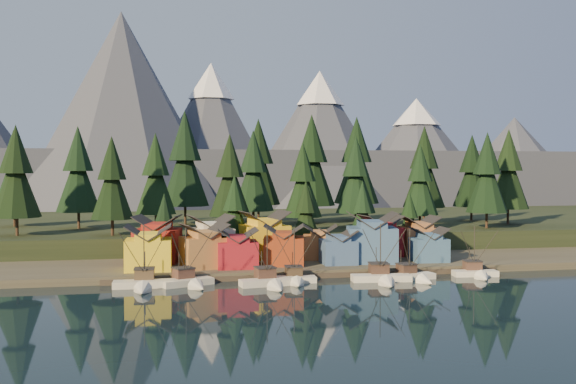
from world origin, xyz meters
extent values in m
plane|color=black|center=(0.00, 0.00, 0.00)|extent=(500.00, 500.00, 0.00)
cube|color=#3D392C|center=(0.00, 40.00, 0.75)|extent=(400.00, 50.00, 1.50)
cube|color=black|center=(0.00, 90.00, 3.00)|extent=(420.00, 100.00, 6.00)
cube|color=#483D33|center=(0.00, 16.50, 0.50)|extent=(80.00, 4.00, 1.00)
cube|color=#4D5163|center=(0.00, 240.00, 15.00)|extent=(560.00, 160.00, 30.00)
cone|color=#4D5163|center=(-45.00, 180.00, 45.00)|extent=(100.00, 100.00, 90.00)
cone|color=#4D5163|center=(-5.00, 198.00, 36.00)|extent=(80.00, 80.00, 72.00)
cone|color=white|center=(-5.00, 198.00, 63.36)|extent=(22.40, 22.40, 17.28)
cone|color=#4D5163|center=(45.00, 186.00, 34.00)|extent=(84.00, 84.00, 68.00)
cone|color=white|center=(45.00, 186.00, 59.84)|extent=(23.52, 23.52, 16.32)
cone|color=#4D5163|center=(100.00, 202.00, 29.00)|extent=(92.00, 92.00, 58.00)
cone|color=white|center=(100.00, 202.00, 51.04)|extent=(25.76, 25.76, 13.92)
cone|color=#4D5163|center=(160.00, 210.00, 25.00)|extent=(88.00, 88.00, 50.00)
cube|color=beige|center=(-31.89, 11.41, 0.39)|extent=(11.15, 3.57, 1.77)
cone|color=beige|center=(-32.04, 5.34, 0.39)|extent=(3.40, 3.86, 3.31)
cube|color=black|center=(-31.89, 11.41, -0.28)|extent=(11.42, 3.63, 0.39)
cube|color=brown|center=(-31.85, 13.44, 2.10)|extent=(3.61, 3.39, 1.99)
cube|color=#272525|center=(-31.85, 13.44, 3.20)|extent=(3.83, 3.62, 0.22)
cylinder|color=black|center=(-31.88, 12.09, 6.18)|extent=(0.20, 0.20, 9.93)
cylinder|color=black|center=(-31.79, 15.74, 3.64)|extent=(0.15, 0.15, 4.86)
cube|color=beige|center=(-24.06, 11.83, 0.37)|extent=(10.17, 6.54, 1.70)
cone|color=beige|center=(-22.10, 6.90, 0.37)|extent=(4.19, 4.25, 3.19)
cube|color=black|center=(-24.06, 11.83, -0.27)|extent=(10.41, 6.67, 0.37)
cube|color=#4F332A|center=(-24.71, 13.48, 2.02)|extent=(4.34, 4.22, 1.92)
cube|color=#272525|center=(-24.71, 13.48, 3.09)|extent=(4.62, 4.50, 0.21)
cylinder|color=black|center=(-24.28, 12.38, 5.96)|extent=(0.19, 0.19, 9.58)
cylinder|color=black|center=(-25.45, 15.34, 3.51)|extent=(0.15, 0.15, 4.68)
cube|color=beige|center=(-9.30, 8.80, 0.38)|extent=(10.96, 4.74, 1.73)
cone|color=beige|center=(-8.46, 3.04, 0.38)|extent=(3.74, 4.05, 3.25)
cube|color=black|center=(-9.30, 8.80, -0.27)|extent=(11.23, 4.83, 0.38)
cube|color=#4B3228|center=(-9.58, 10.72, 2.06)|extent=(3.90, 3.71, 1.95)
cube|color=#272525|center=(-9.58, 10.72, 3.14)|extent=(4.14, 3.96, 0.22)
cylinder|color=black|center=(-9.39, 9.44, 6.07)|extent=(0.19, 0.19, 9.75)
cylinder|color=black|center=(-9.90, 12.89, 3.57)|extent=(0.15, 0.15, 4.77)
cube|color=beige|center=(-3.81, 11.09, 0.35)|extent=(8.35, 3.59, 1.59)
cone|color=beige|center=(-4.15, 6.63, 0.35)|extent=(3.18, 3.00, 2.98)
cube|color=black|center=(-3.81, 11.09, -0.25)|extent=(8.56, 3.65, 0.35)
cube|color=#413223|center=(-3.70, 12.57, 1.88)|extent=(3.39, 3.21, 1.79)
cube|color=#272525|center=(-3.70, 12.57, 2.88)|extent=(3.61, 3.42, 0.20)
cylinder|color=black|center=(-3.77, 11.58, 5.56)|extent=(0.18, 0.18, 8.93)
cylinder|color=black|center=(-3.57, 14.26, 3.27)|extent=(0.14, 0.14, 4.37)
cube|color=silver|center=(12.87, 9.19, 0.38)|extent=(11.72, 4.57, 1.76)
cone|color=silver|center=(12.16, 2.96, 0.38)|extent=(3.72, 4.25, 3.30)
cube|color=black|center=(12.87, 9.19, -0.27)|extent=(12.00, 4.66, 0.38)
cube|color=#442F24|center=(13.11, 11.27, 2.09)|extent=(3.87, 3.67, 1.98)
cube|color=#272525|center=(13.11, 11.27, 3.19)|extent=(4.11, 3.92, 0.22)
cylinder|color=black|center=(12.95, 9.88, 6.15)|extent=(0.20, 0.20, 9.89)
cylinder|color=black|center=(13.38, 13.62, 3.63)|extent=(0.15, 0.15, 4.83)
cube|color=white|center=(19.27, 9.77, 0.34)|extent=(9.98, 4.77, 1.58)
cone|color=white|center=(20.30, 4.61, 0.34)|extent=(3.54, 3.79, 2.96)
cube|color=black|center=(19.27, 9.77, -0.25)|extent=(10.22, 4.87, 0.34)
cube|color=#432E24|center=(18.93, 11.49, 1.87)|extent=(3.67, 3.52, 1.77)
cube|color=#272525|center=(18.93, 11.49, 2.86)|extent=(3.90, 3.75, 0.20)
cylinder|color=black|center=(19.16, 10.35, 5.52)|extent=(0.18, 0.18, 8.87)
cylinder|color=black|center=(18.54, 13.44, 3.25)|extent=(0.14, 0.14, 4.34)
cube|color=white|center=(33.47, 11.02, 0.35)|extent=(9.19, 4.12, 1.59)
cone|color=white|center=(32.83, 6.20, 0.35)|extent=(3.35, 3.40, 2.98)
cube|color=black|center=(33.47, 11.02, -0.25)|extent=(9.41, 4.20, 0.35)
cube|color=brown|center=(33.69, 12.63, 1.89)|extent=(3.54, 3.37, 1.79)
cube|color=#272525|center=(33.69, 12.63, 2.88)|extent=(3.77, 3.60, 0.20)
cylinder|color=black|center=(33.54, 11.56, 5.56)|extent=(0.18, 0.18, 8.94)
cylinder|color=black|center=(33.93, 14.46, 3.28)|extent=(0.14, 0.14, 4.37)
cube|color=yellow|center=(-31.24, 22.53, 4.59)|extent=(9.25, 8.17, 6.17)
cube|color=yellow|center=(-31.24, 22.53, 8.29)|extent=(5.21, 7.87, 1.26)
cube|color=#A36D39|center=(-20.10, 23.53, 4.63)|extent=(10.26, 9.55, 6.26)
cube|color=#A36D39|center=(-20.10, 23.53, 8.36)|extent=(6.43, 8.47, 1.22)
cube|color=maroon|center=(-13.45, 22.26, 4.21)|extent=(8.49, 7.98, 5.41)
cube|color=maroon|center=(-13.45, 22.26, 7.47)|extent=(4.84, 7.64, 1.14)
cube|color=maroon|center=(-3.46, 23.79, 4.43)|extent=(9.65, 8.89, 5.86)
cube|color=maroon|center=(-3.46, 23.79, 7.93)|extent=(5.96, 7.97, 1.17)
cube|color=#395787|center=(8.26, 23.32, 4.03)|extent=(7.34, 7.34, 5.05)
cube|color=#395787|center=(8.26, 23.32, 7.04)|extent=(4.15, 7.07, 0.99)
cube|color=#375883|center=(15.97, 24.08, 5.28)|extent=(11.74, 10.47, 7.56)
cube|color=#375883|center=(15.97, 24.08, 9.76)|extent=(7.18, 9.40, 1.44)
cube|color=#396089|center=(28.71, 22.89, 4.02)|extent=(7.80, 6.96, 5.04)
cube|color=#396089|center=(28.71, 22.89, 7.04)|extent=(4.50, 6.58, 1.03)
cube|color=maroon|center=(-29.53, 32.61, 5.11)|extent=(10.86, 10.08, 7.23)
cube|color=maroon|center=(-29.53, 32.61, 9.37)|extent=(6.75, 9.01, 1.31)
cube|color=beige|center=(-18.17, 32.06, 5.13)|extent=(10.13, 9.66, 7.26)
cube|color=beige|center=(-18.17, 32.06, 9.38)|extent=(6.13, 8.87, 1.26)
cube|color=yellow|center=(-5.87, 34.71, 5.25)|extent=(11.20, 9.95, 7.51)
cube|color=yellow|center=(-5.87, 34.71, 9.69)|extent=(6.72, 9.08, 1.41)
cube|color=#AE6E3E|center=(6.25, 31.25, 4.15)|extent=(8.67, 7.66, 5.29)
cube|color=#AE6E3E|center=(6.25, 31.25, 7.31)|extent=(5.35, 6.81, 1.05)
cube|color=maroon|center=(21.21, 33.39, 4.88)|extent=(9.07, 8.16, 6.75)
cube|color=maroon|center=(21.21, 33.39, 8.85)|extent=(5.16, 7.80, 1.22)
cube|color=#A6683B|center=(30.56, 32.82, 4.80)|extent=(8.64, 8.17, 6.61)
cube|color=#A6683B|center=(30.56, 32.82, 8.67)|extent=(4.98, 7.76, 1.14)
cylinder|color=#332319|center=(-62.00, 52.00, 8.30)|extent=(0.70, 0.70, 4.59)
cone|color=black|center=(-62.00, 52.00, 18.24)|extent=(11.22, 11.22, 15.81)
cone|color=black|center=(-62.00, 52.00, 26.40)|extent=(7.65, 7.65, 11.48)
cylinder|color=#332319|center=(-50.00, 68.00, 8.38)|extent=(0.70, 0.70, 4.75)
cone|color=black|center=(-50.00, 68.00, 18.67)|extent=(11.61, 11.61, 16.36)
cone|color=black|center=(-50.00, 68.00, 27.11)|extent=(7.92, 7.92, 11.88)
cylinder|color=#332319|center=(-40.00, 48.00, 8.06)|extent=(0.70, 0.70, 4.13)
cone|color=black|center=(-40.00, 48.00, 17.00)|extent=(10.08, 10.08, 14.21)
cone|color=black|center=(-40.00, 48.00, 24.34)|extent=(6.88, 6.88, 10.31)
cylinder|color=#332319|center=(-30.00, 60.00, 8.20)|extent=(0.70, 0.70, 4.39)
cone|color=black|center=(-30.00, 60.00, 17.71)|extent=(10.74, 10.74, 15.13)
cone|color=black|center=(-30.00, 60.00, 25.52)|extent=(7.32, 7.32, 10.98)
cylinder|color=#332319|center=(-22.00, 75.00, 8.83)|extent=(0.70, 0.70, 5.67)
cone|color=black|center=(-22.00, 75.00, 21.11)|extent=(13.85, 13.85, 19.51)
cone|color=black|center=(-22.00, 75.00, 31.18)|extent=(9.44, 9.44, 14.16)
cylinder|color=#332319|center=(-12.00, 50.00, 8.14)|extent=(0.70, 0.70, 4.28)
cone|color=black|center=(-12.00, 50.00, 17.42)|extent=(10.47, 10.47, 14.76)
cone|color=black|center=(-12.00, 50.00, 25.04)|extent=(7.14, 7.14, 10.71)
cylinder|color=#332319|center=(-4.00, 65.00, 8.31)|extent=(0.70, 0.70, 4.63)
cone|color=black|center=(-4.00, 65.00, 18.34)|extent=(11.31, 11.31, 15.94)
cone|color=black|center=(-4.00, 65.00, 26.57)|extent=(7.71, 7.71, 11.57)
cylinder|color=#332319|center=(6.00, 48.00, 7.97)|extent=(0.70, 0.70, 3.95)
cone|color=black|center=(6.00, 48.00, 16.52)|extent=(9.64, 9.64, 13.59)
cone|color=black|center=(6.00, 48.00, 23.53)|extent=(6.58, 6.58, 9.86)
cylinder|color=#332319|center=(14.00, 72.00, 8.76)|extent=(0.70, 0.70, 5.53)
cone|color=black|center=(14.00, 72.00, 20.74)|extent=(13.51, 13.51, 19.04)
cone|color=black|center=(14.00, 72.00, 30.57)|extent=(9.21, 9.21, 13.82)
cylinder|color=#332319|center=(22.00, 55.00, 8.15)|extent=(0.70, 0.70, 4.31)
cone|color=black|center=(22.00, 55.00, 17.48)|extent=(10.53, 10.53, 14.83)
cone|color=black|center=(22.00, 55.00, 25.14)|extent=(7.18, 7.18, 10.77)
cylinder|color=#332319|center=(30.00, 80.00, 8.79)|extent=(0.70, 0.70, 5.58)
cone|color=black|center=(30.00, 80.00, 20.88)|extent=(13.64, 13.64, 19.22)
cone|color=black|center=(30.00, 80.00, 30.80)|extent=(9.30, 9.30, 13.95)
cylinder|color=#332319|center=(38.00, 50.00, 7.95)|extent=(0.70, 0.70, 3.91)
cone|color=black|center=(38.00, 50.00, 16.42)|extent=(9.55, 9.55, 13.46)
cone|color=black|center=(38.00, 50.00, 23.37)|extent=(6.51, 6.51, 9.77)
cylinder|color=#332319|center=(46.00, 66.00, 8.48)|extent=(0.70, 0.70, 4.95)
cone|color=black|center=(46.00, 66.00, 19.20)|extent=(12.10, 12.10, 17.05)
cone|color=black|center=(46.00, 66.00, 28.00)|extent=(8.25, 8.25, 12.38)
cylinder|color=#332319|center=(56.00, 48.00, 8.24)|extent=(0.70, 0.70, 4.47)
cone|color=black|center=(56.00, 48.00, 17.93)|extent=(10.93, 10.93, 15.41)
cone|color=black|center=(56.00, 48.00, 25.88)|extent=(7.45, 7.45, 11.18)
cylinder|color=#332319|center=(64.00, 72.00, 8.30)|extent=(0.70, 0.70, 4.60)
cone|color=black|center=(64.00, 72.00, 18.28)|extent=(11.26, 11.26, 15.86)
cone|color=black|center=(64.00, 72.00, 26.46)|extent=(7.67, 7.67, 11.51)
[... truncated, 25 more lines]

